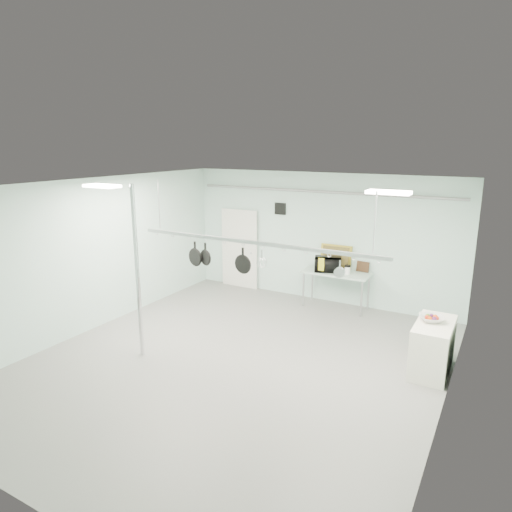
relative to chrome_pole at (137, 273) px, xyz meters
The scene contains 25 objects.
floor 2.41m from the chrome_pole, 19.44° to the left, with size 8.00×8.00×0.00m, color gray.
ceiling 2.40m from the chrome_pole, 19.44° to the left, with size 7.00×8.00×0.02m, color silver.
back_wall 4.89m from the chrome_pole, 69.68° to the left, with size 7.00×0.02×3.20m, color silver.
right_wall 5.22m from the chrome_pole, ahead, with size 0.02×8.00×3.20m, color silver.
door 4.61m from the chrome_pole, 97.53° to the left, with size 1.10×0.10×2.20m, color silver.
wall_vent 4.65m from the chrome_pole, 82.52° to the left, with size 0.30×0.04×0.30m, color black.
conduit_pipe 4.95m from the chrome_pole, 69.30° to the left, with size 0.07×0.07×6.60m, color gray.
chrome_pole is the anchor object (origin of this frame).
prep_table 4.85m from the chrome_pole, 61.29° to the left, with size 1.60×0.70×0.91m.
side_cabinet 5.37m from the chrome_pole, 22.41° to the left, with size 0.60×1.20×0.90m, color white.
pot_rack 2.19m from the chrome_pole, 25.35° to the left, with size 4.80×0.06×1.00m.
light_panel_left 1.65m from the chrome_pole, 158.20° to the right, with size 0.65×0.30×0.05m, color white.
light_panel_right 4.55m from the chrome_pole, 16.31° to the left, with size 0.65×0.30×0.05m, color white.
microwave 4.67m from the chrome_pole, 63.13° to the left, with size 0.62×0.42×0.34m, color black.
coffee_canister 4.91m from the chrome_pole, 57.88° to the left, with size 0.13×0.13×0.18m, color white.
painting_large 5.01m from the chrome_pole, 64.32° to the left, with size 0.78×0.05×0.58m, color gold.
painting_small 5.35m from the chrome_pole, 57.72° to the left, with size 0.30×0.04×0.25m, color #372213.
fruit_bowl 5.24m from the chrome_pole, 23.24° to the left, with size 0.41×0.41×0.10m, color silver.
skillet_left 1.13m from the chrome_pole, 54.94° to the left, with size 0.35×0.06×0.46m, color black, non-canonical shape.
skillet_mid 1.28m from the chrome_pole, 45.93° to the left, with size 0.30×0.06×0.43m, color black, non-canonical shape.
skillet_right 1.93m from the chrome_pole, 28.08° to the left, with size 0.35×0.06×0.49m, color black, non-canonical shape.
whisk 2.28m from the chrome_pole, 23.48° to the left, with size 0.17×0.17×0.33m, color #A9A8AD, non-canonical shape.
grater 3.32m from the chrome_pole, 15.85° to the left, with size 0.09×0.02×0.23m, color gold, non-canonical shape.
saucepan 3.62m from the chrome_pole, 14.47° to the left, with size 0.17×0.09×0.28m, color #ACABB0, non-canonical shape.
fruit_cluster 5.24m from the chrome_pole, 23.24° to the left, with size 0.24×0.24×0.09m, color #B42710, non-canonical shape.
Camera 1 is at (4.05, -6.44, 3.89)m, focal length 32.00 mm.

